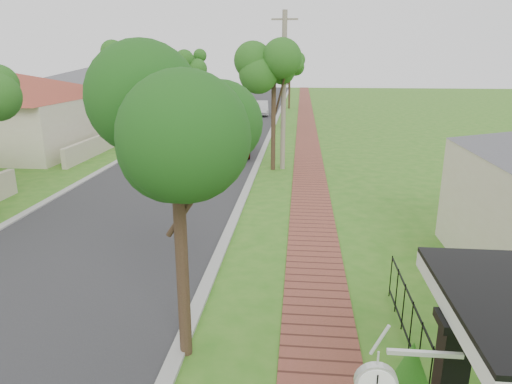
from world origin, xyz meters
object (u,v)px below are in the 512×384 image
at_px(near_tree, 176,140).
at_px(utility_pole, 284,92).
at_px(parked_car_red, 232,140).
at_px(parked_car_white, 261,108).
at_px(station_clock, 379,380).

relative_size(near_tree, utility_pole, 0.69).
xyz_separation_m(parked_car_red, near_tree, (1.80, -18.01, 3.16)).
height_order(parked_car_white, station_clock, station_clock).
bearing_deg(utility_pole, parked_car_red, 131.87).
xyz_separation_m(parked_car_white, near_tree, (1.80, -36.24, 3.32)).
xyz_separation_m(parked_car_red, utility_pole, (2.95, -3.29, 2.89)).
xyz_separation_m(parked_car_red, station_clock, (4.68, -20.91, 1.14)).
relative_size(parked_car_red, parked_car_white, 1.21).
height_order(parked_car_red, station_clock, station_clock).
distance_m(near_tree, utility_pole, 14.76).
distance_m(parked_car_red, utility_pole, 5.28).
height_order(near_tree, station_clock, near_tree).
bearing_deg(station_clock, parked_car_white, 96.82).
distance_m(utility_pole, station_clock, 17.79).
distance_m(parked_car_red, near_tree, 18.37).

